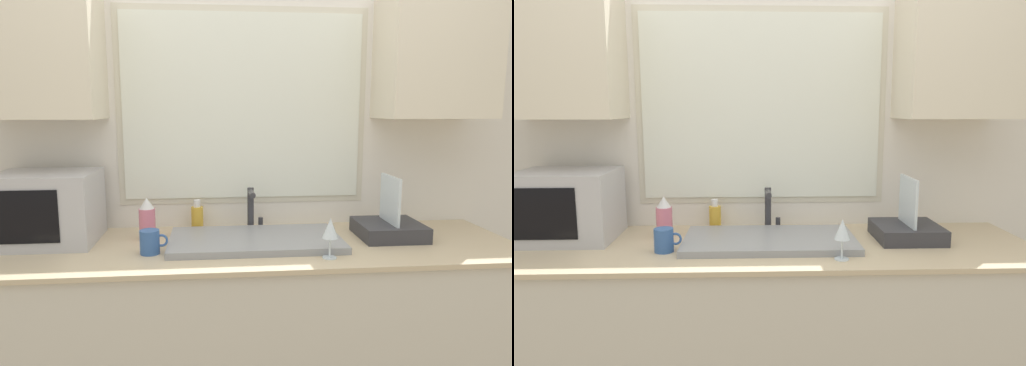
{
  "view_description": "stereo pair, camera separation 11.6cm",
  "coord_description": "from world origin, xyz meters",
  "views": [
    {
      "loc": [
        -0.16,
        -1.62,
        1.53
      ],
      "look_at": [
        0.03,
        0.31,
        1.22
      ],
      "focal_mm": 32.0,
      "sensor_mm": 36.0,
      "label": 1
    },
    {
      "loc": [
        -0.04,
        -1.63,
        1.53
      ],
      "look_at": [
        0.03,
        0.31,
        1.22
      ],
      "focal_mm": 32.0,
      "sensor_mm": 36.0,
      "label": 2
    }
  ],
  "objects": [
    {
      "name": "countertop",
      "position": [
        0.0,
        0.34,
        0.47
      ],
      "size": [
        2.4,
        0.71,
        0.94
      ],
      "color": "beige",
      "rests_on": "ground_plane"
    },
    {
      "name": "faucet",
      "position": [
        0.03,
        0.57,
        1.06
      ],
      "size": [
        0.08,
        0.14,
        0.21
      ],
      "color": "#333338",
      "rests_on": "countertop"
    },
    {
      "name": "wine_glass",
      "position": [
        0.31,
        0.11,
        1.06
      ],
      "size": [
        0.07,
        0.07,
        0.16
      ],
      "color": "silver",
      "rests_on": "countertop"
    },
    {
      "name": "spray_bottle",
      "position": [
        -0.46,
        0.46,
        1.03
      ],
      "size": [
        0.07,
        0.07,
        0.19
      ],
      "color": "#D8728C",
      "rests_on": "countertop"
    },
    {
      "name": "sink_basin",
      "position": [
        0.03,
        0.35,
        0.95
      ],
      "size": [
        0.76,
        0.41,
        0.03
      ],
      "color": "gray",
      "rests_on": "countertop"
    },
    {
      "name": "wall_back",
      "position": [
        0.0,
        0.68,
        1.39
      ],
      "size": [
        6.0,
        0.38,
        2.6
      ],
      "color": "silver",
      "rests_on": "ground_plane"
    },
    {
      "name": "microwave",
      "position": [
        -0.9,
        0.45,
        1.1
      ],
      "size": [
        0.43,
        0.37,
        0.32
      ],
      "color": "#B2B2B7",
      "rests_on": "countertop"
    },
    {
      "name": "mug_near_sink",
      "position": [
        -0.42,
        0.24,
        0.99
      ],
      "size": [
        0.12,
        0.08,
        0.1
      ],
      "color": "#335999",
      "rests_on": "countertop"
    },
    {
      "name": "soap_bottle",
      "position": [
        -0.24,
        0.61,
        1.0
      ],
      "size": [
        0.06,
        0.06,
        0.15
      ],
      "color": "gold",
      "rests_on": "countertop"
    },
    {
      "name": "dish_rack",
      "position": [
        0.66,
        0.39,
        0.99
      ],
      "size": [
        0.29,
        0.29,
        0.29
      ],
      "color": "#333338",
      "rests_on": "countertop"
    }
  ]
}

